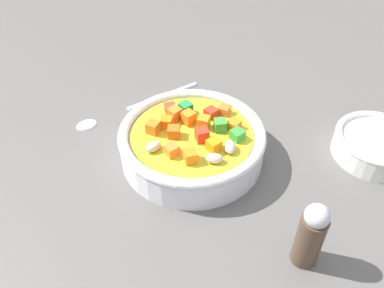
{
  "coord_description": "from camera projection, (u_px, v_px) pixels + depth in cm",
  "views": [
    {
      "loc": [
        38.65,
        -8.03,
        37.87
      ],
      "look_at": [
        0.0,
        0.0,
        2.23
      ],
      "focal_mm": 36.75,
      "sensor_mm": 36.0,
      "label": 1
    }
  ],
  "objects": [
    {
      "name": "soup_bowl_main",
      "position": [
        192.0,
        142.0,
        0.53
      ],
      "size": [
        19.62,
        19.62,
        5.85
      ],
      "color": "white",
      "rests_on": "ground_plane"
    },
    {
      "name": "pepper_shaker",
      "position": [
        311.0,
        235.0,
        0.4
      ],
      "size": [
        2.83,
        2.83,
        8.66
      ],
      "color": "#4C3828",
      "rests_on": "ground_plane"
    },
    {
      "name": "spoon",
      "position": [
        131.0,
        106.0,
        0.62
      ],
      "size": [
        9.62,
        20.67,
        0.98
      ],
      "rotation": [
        0.0,
        0.0,
        5.1
      ],
      "color": "silver",
      "rests_on": "ground_plane"
    },
    {
      "name": "side_bowl_small",
      "position": [
        376.0,
        144.0,
        0.54
      ],
      "size": [
        11.38,
        11.38,
        3.53
      ],
      "color": "white",
      "rests_on": "ground_plane"
    },
    {
      "name": "ground_plane",
      "position": [
        192.0,
        161.0,
        0.55
      ],
      "size": [
        140.0,
        140.0,
        2.0
      ],
      "primitive_type": "cube",
      "color": "#565451"
    }
  ]
}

